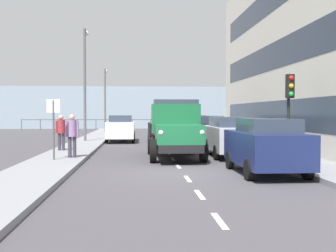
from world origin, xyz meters
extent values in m
plane|color=#423F44|center=(0.00, -11.39, 0.00)|extent=(80.00, 80.00, 0.00)
cube|color=gray|center=(-4.50, -11.39, 0.07)|extent=(2.05, 43.46, 0.15)
cube|color=gray|center=(4.50, -11.39, 0.07)|extent=(2.05, 43.46, 0.15)
cube|color=silver|center=(0.00, 5.90, 0.00)|extent=(0.12, 1.10, 0.01)
cube|color=silver|center=(0.00, 3.60, 0.00)|extent=(0.12, 1.10, 0.01)
cube|color=silver|center=(0.00, 1.34, 0.00)|extent=(0.12, 1.10, 0.01)
cube|color=silver|center=(0.00, -1.41, 0.00)|extent=(0.12, 1.10, 0.01)
cube|color=silver|center=(0.00, -3.66, 0.00)|extent=(0.12, 1.10, 0.01)
cube|color=silver|center=(0.00, -5.87, 0.00)|extent=(0.12, 1.10, 0.01)
cube|color=silver|center=(0.00, -8.47, 0.00)|extent=(0.12, 1.10, 0.01)
cube|color=silver|center=(0.00, -10.70, 0.00)|extent=(0.12, 1.10, 0.01)
cube|color=silver|center=(0.00, -13.26, 0.00)|extent=(0.12, 1.10, 0.01)
cube|color=silver|center=(0.00, -15.57, 0.00)|extent=(0.12, 1.10, 0.01)
cube|color=silver|center=(0.00, -18.54, 0.00)|extent=(0.12, 1.10, 0.01)
cube|color=silver|center=(0.00, -21.12, 0.00)|extent=(0.12, 1.10, 0.01)
cube|color=silver|center=(0.00, -23.70, 0.00)|extent=(0.12, 1.10, 0.01)
cube|color=silver|center=(0.00, -26.22, 0.00)|extent=(0.12, 1.10, 0.01)
cube|color=silver|center=(0.00, -29.04, 0.00)|extent=(0.12, 1.10, 0.01)
cube|color=#2D3847|center=(-5.55, -8.56, 1.80)|extent=(0.08, 17.77, 1.40)
cube|color=#2D3847|center=(-5.55, -8.56, 4.80)|extent=(0.08, 17.77, 1.40)
cube|color=#2D3847|center=(-5.55, -8.56, 7.80)|extent=(0.08, 17.77, 1.40)
cube|color=#8C9EAD|center=(0.00, -36.12, 2.50)|extent=(80.00, 0.80, 5.00)
cylinder|color=#4C5156|center=(-14.00, -32.52, 0.60)|extent=(0.08, 0.08, 1.20)
cylinder|color=#4C5156|center=(-12.00, -32.52, 0.60)|extent=(0.08, 0.08, 1.20)
cylinder|color=#4C5156|center=(-10.00, -32.52, 0.60)|extent=(0.08, 0.08, 1.20)
cylinder|color=#4C5156|center=(-8.00, -32.52, 0.60)|extent=(0.08, 0.08, 1.20)
cylinder|color=#4C5156|center=(-6.00, -32.52, 0.60)|extent=(0.08, 0.08, 1.20)
cylinder|color=#4C5156|center=(-4.00, -32.52, 0.60)|extent=(0.08, 0.08, 1.20)
cylinder|color=#4C5156|center=(-2.00, -32.52, 0.60)|extent=(0.08, 0.08, 1.20)
cylinder|color=#4C5156|center=(0.00, -32.52, 0.60)|extent=(0.08, 0.08, 1.20)
cylinder|color=#4C5156|center=(2.00, -32.52, 0.60)|extent=(0.08, 0.08, 1.20)
cylinder|color=#4C5156|center=(4.00, -32.52, 0.60)|extent=(0.08, 0.08, 1.20)
cylinder|color=#4C5156|center=(6.00, -32.52, 0.60)|extent=(0.08, 0.08, 1.20)
cylinder|color=#4C5156|center=(8.00, -32.52, 0.60)|extent=(0.08, 0.08, 1.20)
cylinder|color=#4C5156|center=(10.00, -32.52, 0.60)|extent=(0.08, 0.08, 1.20)
cylinder|color=#4C5156|center=(12.00, -32.52, 0.60)|extent=(0.08, 0.08, 1.20)
cylinder|color=#4C5156|center=(14.00, -32.52, 0.60)|extent=(0.08, 0.08, 1.20)
cube|color=#4C5156|center=(0.00, -32.52, 1.12)|extent=(28.00, 0.08, 0.08)
cube|color=black|center=(-0.12, -4.21, 0.60)|extent=(1.64, 5.60, 0.30)
cube|color=#196038|center=(-0.12, -2.36, 1.10)|extent=(1.72, 1.90, 0.70)
cube|color=silver|center=(-0.12, -1.46, 1.07)|extent=(1.16, 0.08, 0.56)
sphere|color=white|center=(-0.85, -1.46, 1.20)|extent=(0.20, 0.20, 0.20)
sphere|color=white|center=(0.62, -1.46, 1.20)|extent=(0.20, 0.20, 0.20)
cube|color=#196038|center=(-0.12, -3.87, 1.67)|extent=(1.93, 1.34, 1.15)
cube|color=#2D3847|center=(-0.12, -3.87, 2.15)|extent=(1.78, 1.23, 0.56)
cube|color=#2D2319|center=(-0.12, -5.55, 0.83)|extent=(2.10, 2.80, 0.16)
cube|color=black|center=(-1.13, -5.55, 1.15)|extent=(0.08, 2.80, 0.56)
cube|color=black|center=(0.89, -5.55, 1.15)|extent=(0.08, 2.80, 0.56)
cylinder|color=black|center=(-1.08, -2.53, 0.45)|extent=(0.24, 0.90, 0.90)
cylinder|color=black|center=(0.85, -2.53, 0.45)|extent=(0.24, 0.90, 0.90)
cylinder|color=black|center=(-1.08, -5.75, 0.45)|extent=(0.24, 0.90, 0.90)
cylinder|color=black|center=(0.85, -5.75, 0.45)|extent=(0.24, 0.90, 0.90)
cube|color=navy|center=(-2.52, 0.54, 0.80)|extent=(1.77, 3.85, 1.00)
cube|color=#2D3847|center=(-2.52, 0.74, 1.51)|extent=(1.46, 2.11, 0.42)
cylinder|color=black|center=(-1.68, -0.65, 0.30)|extent=(0.18, 0.60, 0.60)
cylinder|color=black|center=(-3.36, -0.65, 0.30)|extent=(0.18, 0.60, 0.60)
cylinder|color=black|center=(-1.68, 1.74, 0.30)|extent=(0.18, 0.60, 0.60)
cylinder|color=black|center=(-3.36, 1.74, 0.30)|extent=(0.18, 0.60, 0.60)
cube|color=#B7BABF|center=(-2.52, -4.54, 0.80)|extent=(1.71, 4.37, 1.00)
cube|color=#2D3847|center=(-2.52, -4.34, 1.51)|extent=(1.40, 2.40, 0.42)
cylinder|color=black|center=(-1.71, -5.90, 0.30)|extent=(0.18, 0.60, 0.60)
cylinder|color=black|center=(-3.33, -5.90, 0.30)|extent=(0.18, 0.60, 0.60)
cylinder|color=black|center=(-1.71, -3.19, 0.30)|extent=(0.18, 0.60, 0.60)
cylinder|color=black|center=(-3.33, -3.19, 0.30)|extent=(0.18, 0.60, 0.60)
cube|color=black|center=(-2.52, -10.29, 0.80)|extent=(1.75, 4.38, 1.00)
cube|color=#2D3847|center=(-2.52, -10.09, 1.51)|extent=(1.44, 2.41, 0.42)
cylinder|color=black|center=(-1.69, -11.64, 0.30)|extent=(0.18, 0.60, 0.60)
cylinder|color=black|center=(-3.35, -11.64, 0.30)|extent=(0.18, 0.60, 0.60)
cylinder|color=black|center=(-1.69, -8.93, 0.30)|extent=(0.18, 0.60, 0.60)
cylinder|color=black|center=(-3.35, -8.93, 0.30)|extent=(0.18, 0.60, 0.60)
cube|color=slate|center=(-2.52, -16.21, 0.80)|extent=(1.77, 3.99, 1.00)
cube|color=#2D3847|center=(-2.52, -16.01, 1.51)|extent=(1.46, 2.19, 0.42)
cylinder|color=black|center=(-1.68, -17.45, 0.30)|extent=(0.18, 0.60, 0.60)
cylinder|color=black|center=(-3.36, -17.45, 0.30)|extent=(0.18, 0.60, 0.60)
cylinder|color=black|center=(-1.68, -14.98, 0.30)|extent=(0.18, 0.60, 0.60)
cylinder|color=black|center=(-3.36, -14.98, 0.30)|extent=(0.18, 0.60, 0.60)
cube|color=white|center=(2.52, -13.89, 0.80)|extent=(1.72, 4.50, 1.00)
cube|color=#2D3847|center=(2.52, -14.09, 1.51)|extent=(1.41, 2.47, 0.42)
cylinder|color=black|center=(1.70, -12.50, 0.30)|extent=(0.18, 0.60, 0.60)
cylinder|color=black|center=(3.34, -12.50, 0.30)|extent=(0.18, 0.60, 0.60)
cylinder|color=black|center=(1.70, -15.29, 0.30)|extent=(0.18, 0.60, 0.60)
cylinder|color=black|center=(3.34, -15.29, 0.30)|extent=(0.18, 0.60, 0.60)
cylinder|color=#383342|center=(3.89, -3.19, 0.56)|extent=(0.14, 0.14, 0.82)
cylinder|color=#383342|center=(4.07, -3.19, 0.56)|extent=(0.14, 0.14, 0.82)
cylinder|color=gray|center=(3.98, -3.19, 1.29)|extent=(0.34, 0.34, 0.65)
cylinder|color=gray|center=(3.76, -3.19, 1.26)|extent=(0.09, 0.09, 0.60)
cylinder|color=gray|center=(4.20, -3.19, 1.26)|extent=(0.09, 0.09, 0.60)
sphere|color=tan|center=(3.98, -3.19, 1.73)|extent=(0.22, 0.22, 0.22)
cylinder|color=#383342|center=(4.89, -6.36, 0.55)|extent=(0.14, 0.14, 0.80)
cylinder|color=#383342|center=(5.07, -6.36, 0.55)|extent=(0.14, 0.14, 0.80)
cylinder|color=maroon|center=(4.98, -6.36, 1.26)|extent=(0.34, 0.34, 0.63)
cylinder|color=maroon|center=(4.76, -6.36, 1.23)|extent=(0.09, 0.09, 0.58)
cylinder|color=maroon|center=(5.20, -6.36, 1.23)|extent=(0.09, 0.09, 0.58)
sphere|color=tan|center=(4.98, -6.36, 1.68)|extent=(0.22, 0.22, 0.22)
cylinder|color=black|center=(-4.31, -2.30, 1.75)|extent=(0.12, 0.12, 3.20)
cube|color=black|center=(-4.31, -2.16, 2.90)|extent=(0.28, 0.24, 0.90)
sphere|color=red|center=(-4.31, -2.04, 3.20)|extent=(0.18, 0.18, 0.18)
sphere|color=orange|center=(-4.31, -2.04, 2.90)|extent=(0.18, 0.18, 0.18)
sphere|color=green|center=(-4.31, -2.04, 2.60)|extent=(0.18, 0.18, 0.18)
cylinder|color=#59595B|center=(4.68, -12.72, 3.62)|extent=(0.16, 0.16, 6.94)
cylinder|color=#59595B|center=(4.68, -13.17, 6.99)|extent=(0.10, 0.90, 0.10)
sphere|color=silver|center=(4.68, -13.62, 6.94)|extent=(0.32, 0.32, 0.32)
cylinder|color=#59595B|center=(4.33, -24.01, 2.98)|extent=(0.16, 0.16, 5.66)
cylinder|color=#59595B|center=(4.33, -24.46, 5.71)|extent=(0.10, 0.90, 0.10)
sphere|color=silver|center=(4.33, -24.91, 5.66)|extent=(0.32, 0.32, 0.32)
cylinder|color=#4C4C4C|center=(4.55, -2.52, 1.25)|extent=(0.07, 0.07, 2.20)
cube|color=silver|center=(4.55, -2.52, 2.15)|extent=(0.50, 0.04, 0.50)
camera|label=1|loc=(1.43, 12.96, 1.91)|focal=43.85mm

